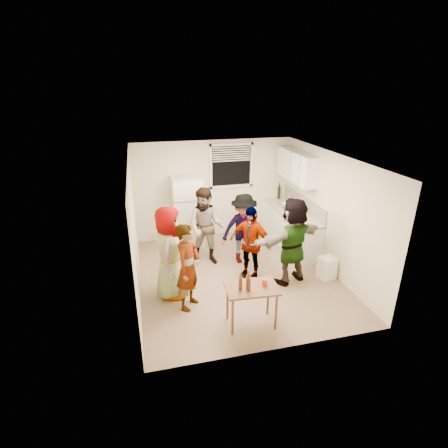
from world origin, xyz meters
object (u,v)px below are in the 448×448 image
object	(u,v)px
serving_table	(251,323)
guest_back_right	(243,261)
guest_stripe	(190,306)
guest_back_left	(207,262)
guest_black	(249,276)
guest_orange	(289,280)
red_cup	(264,285)
guest_grey	(172,294)
kettle	(285,207)
beer_bottle_counter	(293,215)
trash_bin	(327,267)
refrigerator	(187,211)
beer_bottle_table	(240,290)
wine_bottle	(279,199)
blue_cup	(293,220)

from	to	relation	value
serving_table	guest_back_right	bearing A→B (deg)	76.59
guest_stripe	guest_back_left	xyz separation A→B (m)	(0.63, 1.56, 0.00)
guest_black	guest_orange	size ratio (longest dim) A/B	0.87
red_cup	guest_orange	size ratio (longest dim) A/B	0.07
guest_grey	guest_back_right	xyz separation A→B (m)	(1.72, 0.98, 0.00)
guest_grey	kettle	bearing A→B (deg)	-42.57
serving_table	guest_black	distance (m)	1.55
red_cup	guest_orange	world-z (taller)	red_cup
serving_table	guest_orange	distance (m)	1.66
beer_bottle_counter	trash_bin	size ratio (longest dim) A/B	0.54
red_cup	guest_orange	xyz separation A→B (m)	(0.99, 1.14, -0.72)
refrigerator	guest_back_left	distance (m)	1.44
trash_bin	guest_back_left	world-z (taller)	trash_bin
guest_black	guest_back_right	bearing A→B (deg)	128.06
serving_table	beer_bottle_table	bearing A→B (deg)	-171.55
wine_bottle	trash_bin	bearing A→B (deg)	-89.30
serving_table	blue_cup	bearing A→B (deg)	52.04
refrigerator	beer_bottle_counter	world-z (taller)	refrigerator
kettle	guest_back_right	bearing A→B (deg)	-132.80
beer_bottle_table	serving_table	bearing A→B (deg)	8.45
beer_bottle_counter	guest_back_right	bearing A→B (deg)	-167.76
refrigerator	blue_cup	bearing A→B (deg)	-30.01
trash_bin	guest_back_left	xyz separation A→B (m)	(-2.29, 1.25, -0.25)
beer_bottle_counter	guest_orange	xyz separation A→B (m)	(-0.60, -1.33, -0.90)
beer_bottle_counter	guest_orange	world-z (taller)	beer_bottle_counter
beer_bottle_table	wine_bottle	bearing A→B (deg)	59.88
kettle	guest_black	bearing A→B (deg)	-117.39
trash_bin	guest_stripe	distance (m)	2.95
blue_cup	guest_stripe	bearing A→B (deg)	-151.65
guest_back_left	guest_orange	size ratio (longest dim) A/B	0.98
refrigerator	wine_bottle	bearing A→B (deg)	5.79
wine_bottle	beer_bottle_table	world-z (taller)	wine_bottle
red_cup	guest_back_left	size ratio (longest dim) A/B	0.07
beer_bottle_counter	guest_back_left	xyz separation A→B (m)	(-2.10, -0.15, -0.90)
wine_bottle	guest_back_left	bearing A→B (deg)	-148.35
guest_back_left	blue_cup	bearing A→B (deg)	19.72
red_cup	guest_grey	xyz separation A→B (m)	(-1.41, 1.21, -0.72)
wine_bottle	guest_stripe	xyz separation A→B (m)	(-2.89, -2.95, -0.90)
blue_cup	guest_grey	xyz separation A→B (m)	(-2.89, -0.96, -0.90)
blue_cup	guest_grey	world-z (taller)	blue_cup
kettle	beer_bottle_table	bearing A→B (deg)	-108.89
guest_grey	guest_black	distance (m)	1.67
beer_bottle_counter	guest_grey	size ratio (longest dim) A/B	0.14
blue_cup	beer_bottle_table	size ratio (longest dim) A/B	0.53
guest_back_left	beer_bottle_table	bearing A→B (deg)	-63.81
wine_bottle	trash_bin	world-z (taller)	wine_bottle
refrigerator	guest_orange	size ratio (longest dim) A/B	0.95
red_cup	beer_bottle_counter	bearing A→B (deg)	57.07
wine_bottle	guest_orange	world-z (taller)	wine_bottle
beer_bottle_counter	guest_grey	bearing A→B (deg)	-157.33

